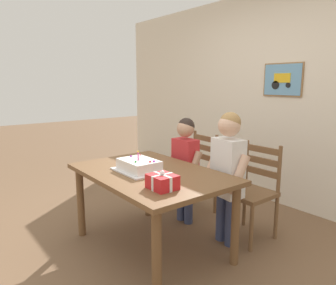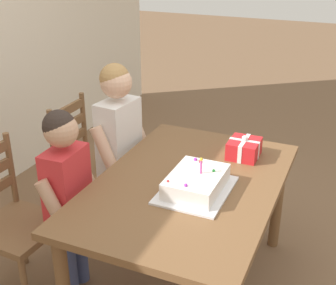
{
  "view_description": "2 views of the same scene",
  "coord_description": "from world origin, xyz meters",
  "px_view_note": "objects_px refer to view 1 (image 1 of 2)",
  "views": [
    {
      "loc": [
        2.22,
        -1.53,
        1.5
      ],
      "look_at": [
        0.0,
        0.19,
        0.96
      ],
      "focal_mm": 34.05,
      "sensor_mm": 36.0,
      "label": 1
    },
    {
      "loc": [
        -2.03,
        -0.77,
        1.95
      ],
      "look_at": [
        -0.07,
        0.08,
        0.98
      ],
      "focal_mm": 48.93,
      "sensor_mm": 36.0,
      "label": 2
    }
  ],
  "objects_px": {
    "chair_right": "(252,191)",
    "birthday_cake": "(139,166)",
    "child_older": "(228,165)",
    "gift_box_red_large": "(162,182)",
    "dining_table": "(151,181)",
    "child_younger": "(185,160)",
    "chair_left": "(195,172)"
  },
  "relations": [
    {
      "from": "birthday_cake",
      "to": "gift_box_red_large",
      "type": "xyz_separation_m",
      "value": [
        0.5,
        -0.12,
        0.0
      ]
    },
    {
      "from": "dining_table",
      "to": "child_older",
      "type": "distance_m",
      "value": 0.71
    },
    {
      "from": "chair_right",
      "to": "child_older",
      "type": "bearing_deg",
      "value": -101.57
    },
    {
      "from": "birthday_cake",
      "to": "gift_box_red_large",
      "type": "bearing_deg",
      "value": -13.49
    },
    {
      "from": "birthday_cake",
      "to": "chair_right",
      "type": "xyz_separation_m",
      "value": [
        0.47,
        0.98,
        -0.31
      ]
    },
    {
      "from": "birthday_cake",
      "to": "chair_right",
      "type": "bearing_deg",
      "value": 64.2
    },
    {
      "from": "gift_box_red_large",
      "to": "child_older",
      "type": "height_order",
      "value": "child_older"
    },
    {
      "from": "birthday_cake",
      "to": "gift_box_red_large",
      "type": "relative_size",
      "value": 2.13
    },
    {
      "from": "chair_right",
      "to": "birthday_cake",
      "type": "bearing_deg",
      "value": -115.8
    },
    {
      "from": "dining_table",
      "to": "gift_box_red_large",
      "type": "xyz_separation_m",
      "value": [
        0.43,
        -0.2,
        0.15
      ]
    },
    {
      "from": "chair_right",
      "to": "child_younger",
      "type": "xyz_separation_m",
      "value": [
        -0.65,
        -0.29,
        0.22
      ]
    },
    {
      "from": "birthday_cake",
      "to": "gift_box_red_large",
      "type": "distance_m",
      "value": 0.52
    },
    {
      "from": "gift_box_red_large",
      "to": "chair_left",
      "type": "distance_m",
      "value": 1.41
    },
    {
      "from": "gift_box_red_large",
      "to": "chair_left",
      "type": "xyz_separation_m",
      "value": [
        -0.83,
        1.1,
        -0.31
      ]
    },
    {
      "from": "gift_box_red_large",
      "to": "child_older",
      "type": "xyz_separation_m",
      "value": [
        -0.09,
        0.81,
        -0.03
      ]
    },
    {
      "from": "dining_table",
      "to": "chair_left",
      "type": "distance_m",
      "value": 1.0
    },
    {
      "from": "dining_table",
      "to": "gift_box_red_large",
      "type": "relative_size",
      "value": 6.93
    },
    {
      "from": "dining_table",
      "to": "child_younger",
      "type": "relative_size",
      "value": 1.26
    },
    {
      "from": "chair_right",
      "to": "child_older",
      "type": "xyz_separation_m",
      "value": [
        -0.06,
        -0.29,
        0.29
      ]
    },
    {
      "from": "dining_table",
      "to": "chair_right",
      "type": "xyz_separation_m",
      "value": [
        0.4,
        0.9,
        -0.17
      ]
    },
    {
      "from": "birthday_cake",
      "to": "child_younger",
      "type": "distance_m",
      "value": 0.72
    },
    {
      "from": "dining_table",
      "to": "child_younger",
      "type": "distance_m",
      "value": 0.66
    },
    {
      "from": "child_older",
      "to": "child_younger",
      "type": "distance_m",
      "value": 0.59
    },
    {
      "from": "dining_table",
      "to": "gift_box_red_large",
      "type": "bearing_deg",
      "value": -24.35
    },
    {
      "from": "chair_right",
      "to": "dining_table",
      "type": "bearing_deg",
      "value": -114.01
    },
    {
      "from": "gift_box_red_large",
      "to": "child_younger",
      "type": "distance_m",
      "value": 1.06
    },
    {
      "from": "gift_box_red_large",
      "to": "chair_left",
      "type": "relative_size",
      "value": 0.22
    },
    {
      "from": "dining_table",
      "to": "gift_box_red_large",
      "type": "distance_m",
      "value": 0.5
    },
    {
      "from": "chair_right",
      "to": "child_older",
      "type": "distance_m",
      "value": 0.41
    },
    {
      "from": "gift_box_red_large",
      "to": "child_older",
      "type": "bearing_deg",
      "value": 96.29
    },
    {
      "from": "child_older",
      "to": "birthday_cake",
      "type": "bearing_deg",
      "value": -121.0
    },
    {
      "from": "birthday_cake",
      "to": "dining_table",
      "type": "bearing_deg",
      "value": 46.69
    }
  ]
}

